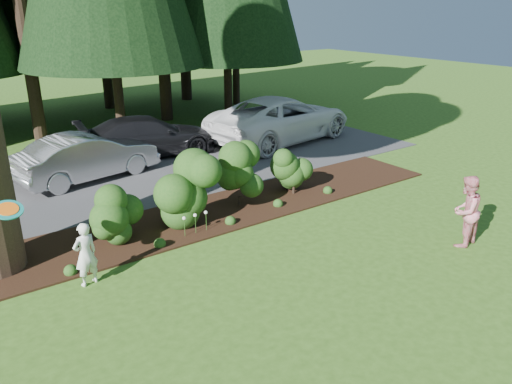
{
  "coord_description": "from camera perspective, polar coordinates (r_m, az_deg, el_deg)",
  "views": [
    {
      "loc": [
        -5.6,
        -7.45,
        5.31
      ],
      "look_at": [
        0.62,
        1.16,
        1.3
      ],
      "focal_mm": 35.0,
      "sensor_mm": 36.0,
      "label": 1
    }
  ],
  "objects": [
    {
      "name": "shrub_row",
      "position": [
        13.15,
        -4.54,
        0.61
      ],
      "size": [
        6.53,
        1.6,
        1.61
      ],
      "color": "#1E4916",
      "rests_on": "ground"
    },
    {
      "name": "ground",
      "position": [
        10.73,
        0.94,
        -8.99
      ],
      "size": [
        80.0,
        80.0,
        0.0
      ],
      "primitive_type": "plane",
      "color": "#325618",
      "rests_on": "ground"
    },
    {
      "name": "child",
      "position": [
        10.5,
        -18.91,
        -6.75
      ],
      "size": [
        0.55,
        0.42,
        1.34
      ],
      "primitive_type": "imported",
      "rotation": [
        0.0,
        0.0,
        3.36
      ],
      "color": "white",
      "rests_on": "ground"
    },
    {
      "name": "car_white_suv",
      "position": [
        20.58,
        2.86,
        8.39
      ],
      "size": [
        6.9,
        4.01,
        1.81
      ],
      "primitive_type": "imported",
      "rotation": [
        0.0,
        0.0,
        1.73
      ],
      "color": "white",
      "rests_on": "driveway"
    },
    {
      "name": "frisbee",
      "position": [
        9.97,
        -26.5,
        -1.81
      ],
      "size": [
        0.54,
        0.5,
        0.24
      ],
      "color": "#188480",
      "rests_on": "ground"
    },
    {
      "name": "mulch_bed",
      "position": [
        13.18,
        -7.55,
        -3.14
      ],
      "size": [
        16.0,
        2.5,
        0.05
      ],
      "primitive_type": "cube",
      "color": "black",
      "rests_on": "ground"
    },
    {
      "name": "car_dark_suv",
      "position": [
        18.88,
        -12.26,
        6.26
      ],
      "size": [
        5.24,
        2.75,
        1.45
      ],
      "primitive_type": "imported",
      "rotation": [
        0.0,
        0.0,
        1.42
      ],
      "color": "black",
      "rests_on": "driveway"
    },
    {
      "name": "lily_cluster",
      "position": [
        12.18,
        -6.97,
        -2.76
      ],
      "size": [
        0.69,
        0.09,
        0.57
      ],
      "color": "#1E4916",
      "rests_on": "ground"
    },
    {
      "name": "adult",
      "position": [
        12.44,
        22.83,
        -2.03
      ],
      "size": [
        0.89,
        0.73,
        1.7
      ],
      "primitive_type": "imported",
      "rotation": [
        0.0,
        0.0,
        3.26
      ],
      "color": "#DB1D44",
      "rests_on": "ground"
    },
    {
      "name": "driveway",
      "position": [
        16.82,
        -14.53,
        1.66
      ],
      "size": [
        22.0,
        6.0,
        0.03
      ],
      "primitive_type": "cube",
      "color": "#38383A",
      "rests_on": "ground"
    },
    {
      "name": "car_silver_wagon",
      "position": [
        16.76,
        -18.69,
        3.85
      ],
      "size": [
        4.67,
        2.32,
        1.47
      ],
      "primitive_type": "imported",
      "rotation": [
        0.0,
        0.0,
        1.75
      ],
      "color": "#B7B7BC",
      "rests_on": "driveway"
    }
  ]
}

